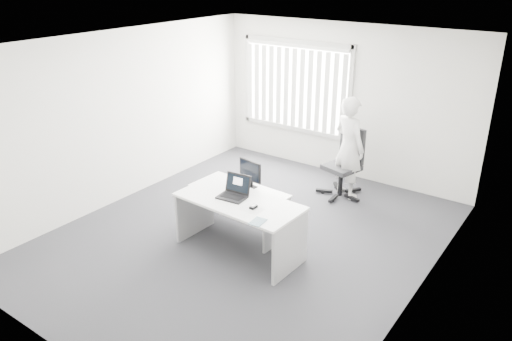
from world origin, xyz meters
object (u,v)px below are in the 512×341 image
Objects in this scene: office_chair at (343,175)px; laptop at (232,188)px; monitor at (250,174)px; person at (349,147)px; desk_far at (239,201)px; desk_near at (239,215)px.

office_chair is 2.62m from laptop.
office_chair is at bearing 80.28° from monitor.
office_chair is 2.01m from monitor.
monitor is (-0.69, -1.86, -0.01)m from person.
laptop is (0.26, -0.49, 0.47)m from desk_far.
desk_near is 0.39m from laptop.
office_chair is 0.68× the size of person.
laptop is (-0.12, -0.00, 0.37)m from desk_near.
desk_far is (-0.37, 0.49, -0.10)m from desk_near.
person is (0.39, 2.54, 0.30)m from desk_near.
person reaches higher than monitor.
person reaches higher than desk_near.
office_chair is at bearing 73.89° from desk_far.
laptop reaches higher than monitor.
laptop is 0.90× the size of monitor.
person is (0.06, 0.02, 0.50)m from office_chair.
monitor is at bearing 116.63° from desk_near.
desk_far is 1.24× the size of office_chair.
desk_near reaches higher than desk_far.
office_chair reaches higher than desk_far.
laptop is (-0.45, -2.52, 0.57)m from office_chair.
desk_near is 2.59m from person.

